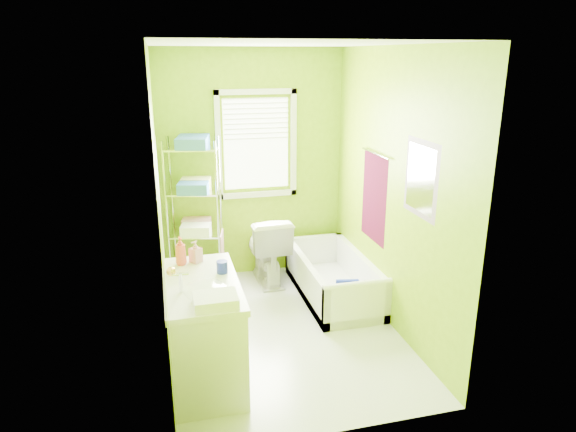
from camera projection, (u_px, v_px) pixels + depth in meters
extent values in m
plane|color=silver|center=(282.00, 330.00, 4.91)|extent=(2.90, 2.90, 0.00)
cube|color=#77A007|center=(252.00, 166.00, 5.86)|extent=(2.10, 0.04, 2.60)
cube|color=#77A007|center=(337.00, 260.00, 3.18)|extent=(2.10, 0.04, 2.60)
cube|color=#77A007|center=(160.00, 208.00, 4.28)|extent=(0.04, 2.90, 2.60)
cube|color=#77A007|center=(392.00, 192.00, 4.77)|extent=(0.04, 2.90, 2.60)
cube|color=white|center=(281.00, 44.00, 4.13)|extent=(2.10, 2.90, 0.04)
cube|color=white|center=(256.00, 144.00, 5.79)|extent=(0.74, 0.01, 1.01)
cube|color=white|center=(257.00, 194.00, 5.94)|extent=(0.92, 0.05, 0.06)
cube|color=white|center=(256.00, 92.00, 5.59)|extent=(0.92, 0.05, 0.06)
cube|color=white|center=(218.00, 146.00, 5.67)|extent=(0.06, 0.05, 1.22)
cube|color=white|center=(293.00, 143.00, 5.87)|extent=(0.06, 0.05, 1.22)
cube|color=white|center=(256.00, 119.00, 5.68)|extent=(0.72, 0.02, 0.50)
cube|color=white|center=(167.00, 291.00, 3.44)|extent=(0.02, 0.80, 2.00)
sphere|color=gold|center=(171.00, 272.00, 3.76)|extent=(0.07, 0.07, 0.07)
cube|color=#490822|center=(374.00, 198.00, 5.13)|extent=(0.02, 0.58, 0.90)
cylinder|color=silver|center=(375.00, 153.00, 4.99)|extent=(0.02, 0.62, 0.02)
cube|color=#CC5972|center=(421.00, 179.00, 4.18)|extent=(0.02, 0.54, 0.64)
cube|color=white|center=(420.00, 179.00, 4.18)|extent=(0.01, 0.44, 0.54)
cube|color=white|center=(332.00, 291.00, 5.60)|extent=(0.69, 1.48, 0.10)
cube|color=white|center=(305.00, 279.00, 5.48)|extent=(0.07, 1.48, 0.44)
cube|color=white|center=(360.00, 274.00, 5.63)|extent=(0.07, 1.48, 0.44)
cube|color=white|center=(357.00, 306.00, 4.90)|extent=(0.69, 0.07, 0.44)
cube|color=white|center=(314.00, 253.00, 6.20)|extent=(0.69, 0.07, 0.44)
cylinder|color=white|center=(358.00, 285.00, 4.84)|extent=(0.69, 0.07, 0.07)
cylinder|color=#1226AE|center=(348.00, 305.00, 5.13)|extent=(0.33, 0.33, 0.06)
cylinder|color=gold|center=(349.00, 300.00, 5.11)|extent=(0.31, 0.31, 0.05)
cube|color=#1226AE|center=(347.00, 289.00, 5.22)|extent=(0.24, 0.09, 0.21)
imported|color=white|center=(267.00, 248.00, 5.87)|extent=(0.46, 0.79, 0.80)
cube|color=silver|center=(204.00, 333.00, 4.10)|extent=(0.54, 1.09, 0.79)
cube|color=silver|center=(201.00, 285.00, 3.97)|extent=(0.57, 1.12, 0.05)
ellipsoid|color=white|center=(206.00, 293.00, 3.84)|extent=(0.38, 0.49, 0.13)
cylinder|color=silver|center=(181.00, 284.00, 3.77)|extent=(0.03, 0.03, 0.16)
cylinder|color=silver|center=(180.00, 275.00, 3.75)|extent=(0.12, 0.02, 0.02)
imported|color=#EA4D44|center=(181.00, 251.00, 4.26)|extent=(0.12, 0.12, 0.24)
imported|color=#C8819C|center=(196.00, 252.00, 4.32)|extent=(0.12, 0.12, 0.19)
cylinder|color=#1924A6|center=(222.00, 267.00, 4.12)|extent=(0.09, 0.09, 0.10)
cube|color=white|center=(216.00, 300.00, 3.59)|extent=(0.31, 0.24, 0.08)
cylinder|color=silver|center=(167.00, 220.00, 5.44)|extent=(0.02, 0.02, 1.68)
cylinder|color=silver|center=(173.00, 211.00, 5.75)|extent=(0.02, 0.02, 1.68)
cylinder|color=silver|center=(218.00, 219.00, 5.46)|extent=(0.02, 0.02, 1.68)
cylinder|color=silver|center=(221.00, 210.00, 5.77)|extent=(0.02, 0.02, 1.68)
cube|color=silver|center=(198.00, 273.00, 5.81)|extent=(0.62, 0.46, 0.02)
cube|color=silver|center=(196.00, 233.00, 5.67)|extent=(0.62, 0.46, 0.02)
cube|color=silver|center=(193.00, 192.00, 5.53)|extent=(0.62, 0.46, 0.02)
cube|color=silver|center=(191.00, 148.00, 5.38)|extent=(0.62, 0.46, 0.02)
cube|color=#3269B5|center=(191.00, 144.00, 5.26)|extent=(0.35, 0.27, 0.12)
cube|color=#3269B5|center=(194.00, 140.00, 5.48)|extent=(0.35, 0.27, 0.12)
cube|color=#3269B5|center=(193.00, 188.00, 5.41)|extent=(0.35, 0.27, 0.12)
cube|color=#EBE98F|center=(196.00, 183.00, 5.63)|extent=(0.35, 0.27, 0.12)
cube|color=white|center=(196.00, 230.00, 5.57)|extent=(0.35, 0.27, 0.12)
cube|color=pink|center=(197.00, 224.00, 5.78)|extent=(0.35, 0.27, 0.12)
cube|color=pink|center=(222.00, 255.00, 5.76)|extent=(0.09, 0.29, 0.53)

